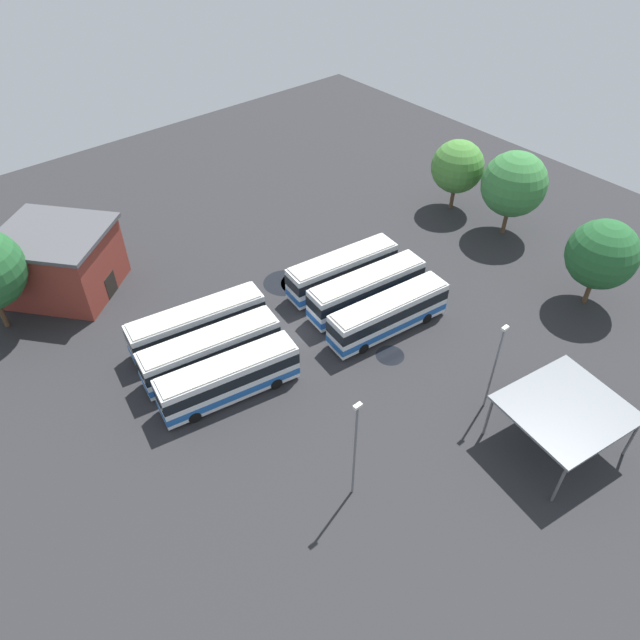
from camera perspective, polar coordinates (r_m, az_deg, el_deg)
ground_plane at (r=51.56m, az=-2.51°, el=-1.32°), size 92.91×92.91×0.00m
bus_row0_slot0 at (r=45.74m, az=-8.80°, el=-5.57°), size 11.26×4.42×3.52m
bus_row0_slot1 at (r=48.06m, az=-10.48°, el=-2.98°), size 11.63×4.35×3.52m
bus_row0_slot2 at (r=50.67m, az=-11.74°, el=-0.42°), size 11.87×4.43×3.52m
bus_row1_slot0 at (r=51.01m, az=6.65°, el=0.62°), size 11.55×3.82×3.52m
bus_row1_slot1 at (r=53.41m, az=4.55°, el=2.97°), size 11.68×3.91×3.52m
bus_row1_slot2 at (r=55.59m, az=2.19°, el=4.83°), size 11.33×3.86×3.52m
depot_building at (r=59.40m, az=-23.84°, el=5.20°), size 12.58×12.73×6.38m
maintenance_shelter at (r=44.02m, az=22.71°, el=-7.95°), size 8.87×8.28×3.98m
lamp_post_far_corner at (r=37.40m, az=3.40°, el=-12.20°), size 0.56×0.28×8.91m
lamp_post_mid_lot at (r=44.37m, az=16.55°, el=-4.15°), size 0.56×0.28×8.12m
tree_west_edge at (r=64.53m, az=18.24°, el=12.37°), size 6.66×6.66×9.07m
tree_south_edge at (r=57.16m, az=25.60°, el=5.74°), size 6.19×6.19×8.42m
tree_east_edge at (r=67.95m, az=13.14°, el=14.24°), size 5.74×5.74×7.97m
puddle_centre_drain at (r=49.90m, az=6.77°, el=-3.41°), size 2.43×2.43×0.01m
puddle_back_corner at (r=57.05m, az=-1.85°, el=3.60°), size 3.92×3.92×0.01m
puddle_front_lane at (r=57.15m, az=-3.45°, el=3.61°), size 4.11×4.11×0.01m
puddle_between_rows at (r=53.37m, az=-13.92°, el=-0.99°), size 3.53×3.53×0.01m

